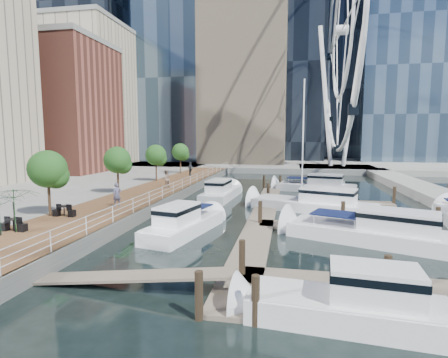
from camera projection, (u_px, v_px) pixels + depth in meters
name	position (u px, v px, depth m)	size (l,w,h in m)	color
ground	(191.00, 259.00, 18.65)	(520.00, 520.00, 0.00)	black
boardwalk	(146.00, 198.00, 34.88)	(6.00, 60.00, 1.00)	brown
seawall	(174.00, 198.00, 34.33)	(0.25, 60.00, 1.00)	#595954
land_far	(274.00, 155.00, 118.16)	(200.00, 114.00, 1.00)	gray
breakwater	(442.00, 198.00, 34.47)	(4.00, 60.00, 1.00)	gray
pier	(337.00, 169.00, 66.80)	(14.00, 12.00, 1.00)	gray
railing	(173.00, 188.00, 34.23)	(0.10, 60.00, 1.05)	white
floating_docks	(327.00, 215.00, 26.88)	(16.00, 34.00, 2.60)	#6D6051
midrise_condos	(14.00, 88.00, 49.38)	(19.00, 67.00, 28.00)	#BCAD8E
ferris_wheel	(342.00, 31.00, 63.80)	(5.80, 45.60, 47.80)	white
street_trees	(117.00, 160.00, 33.90)	(2.60, 42.60, 4.60)	#3F2B1C
yacht_foreground	(374.00, 243.00, 21.58)	(3.06, 11.44, 2.15)	silver
pedestrian_near	(117.00, 195.00, 27.71)	(0.69, 0.45, 1.90)	#555571
pedestrian_mid	(166.00, 179.00, 38.08)	(0.95, 0.74, 1.95)	gray
pedestrian_far	(190.00, 169.00, 50.31)	(1.16, 0.48, 1.97)	#383D46
moored_yachts	(313.00, 213.00, 30.21)	(24.28, 34.92, 11.50)	white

